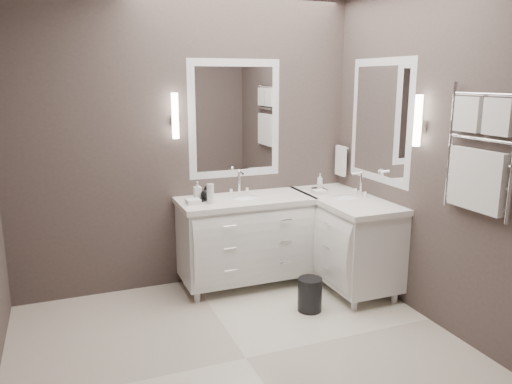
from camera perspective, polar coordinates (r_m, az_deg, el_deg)
name	(u,v)px	position (r m, az deg, el deg)	size (l,w,h in m)	color
floor	(246,359)	(3.70, -1.17, -18.52)	(3.20, 3.00, 0.01)	silver
wall_back	(188,142)	(4.64, -7.75, 5.65)	(3.20, 0.01, 2.70)	#443936
wall_front	(386,237)	(1.91, 14.60, -4.95)	(3.20, 0.01, 2.70)	#443936
wall_right	(443,156)	(4.05, 20.61, 3.91)	(0.01, 3.00, 2.70)	#443936
vanity_back	(245,235)	(4.69, -1.24, -4.99)	(1.24, 0.59, 0.97)	white
vanity_right	(344,235)	(4.78, 10.06, -4.85)	(0.59, 1.24, 0.97)	white
mirror_back	(235,119)	(4.73, -2.42, 8.32)	(0.90, 0.02, 1.10)	white
mirror_right	(380,121)	(4.64, 14.02, 7.87)	(0.02, 0.90, 1.10)	white
sconce_back	(175,117)	(4.51, -9.22, 8.49)	(0.06, 0.06, 0.40)	white
sconce_right	(418,122)	(4.14, 18.00, 7.66)	(0.06, 0.06, 0.40)	white
towel_bar_corner	(341,160)	(5.13, 9.67, 3.61)	(0.03, 0.22, 0.30)	white
towel_ladder	(479,158)	(3.72, 24.12, 3.55)	(0.06, 0.58, 0.90)	white
waste_bin	(310,294)	(4.32, 6.17, -11.56)	(0.20, 0.20, 0.29)	black
amenity_tray_back	(202,199)	(4.51, -6.24, -0.82)	(0.15, 0.12, 0.02)	black
amenity_tray_right	(320,190)	(4.91, 7.28, 0.26)	(0.11, 0.15, 0.02)	black
water_bottle	(210,194)	(4.38, -5.23, -0.20)	(0.06, 0.06, 0.18)	silver
soap_bottle_a	(198,190)	(4.51, -6.70, 0.26)	(0.07, 0.07, 0.15)	white
soap_bottle_b	(206,192)	(4.48, -5.78, -0.03)	(0.09, 0.09, 0.11)	black
soap_bottle_c	(320,181)	(4.89, 7.31, 1.25)	(0.06, 0.06, 0.15)	white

